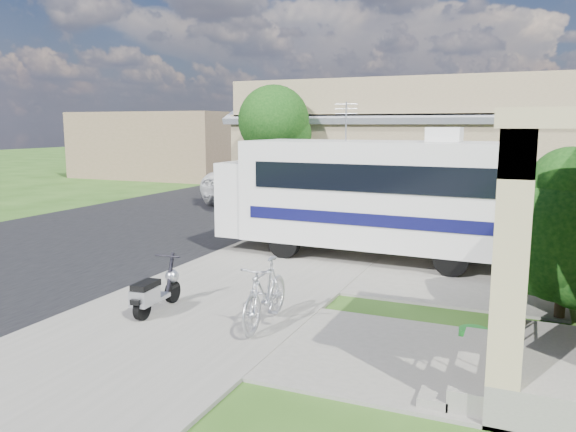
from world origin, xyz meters
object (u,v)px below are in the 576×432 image
at_px(motorhome, 371,193).
at_px(scooter, 155,292).
at_px(bicycle, 265,297).
at_px(garden_hose, 474,338).
at_px(shrub, 570,233).
at_px(pickup_truck, 266,180).
at_px(van, 318,169).

height_order(motorhome, scooter, motorhome).
xyz_separation_m(scooter, bicycle, (2.00, 0.19, 0.11)).
height_order(scooter, garden_hose, scooter).
bearing_deg(garden_hose, shrub, 53.36).
bearing_deg(motorhome, shrub, -34.02).
relative_size(bicycle, pickup_truck, 0.27).
bearing_deg(scooter, motorhome, 63.46).
distance_m(bicycle, van, 21.69).
bearing_deg(van, pickup_truck, -98.54).
bearing_deg(motorhome, scooter, -110.38).
distance_m(pickup_truck, garden_hose, 16.57).
relative_size(scooter, garden_hose, 3.21).
height_order(scooter, pickup_truck, pickup_truck).
height_order(pickup_truck, van, pickup_truck).
bearing_deg(garden_hose, motorhome, 121.15).
bearing_deg(motorhome, van, 116.20).
xyz_separation_m(pickup_truck, van, (-0.05, 6.62, -0.02)).
distance_m(shrub, van, 21.37).
height_order(shrub, pickup_truck, shrub).
distance_m(motorhome, shrub, 5.13).
bearing_deg(scooter, van, 98.22).
relative_size(motorhome, bicycle, 4.17).
relative_size(motorhome, pickup_truck, 1.13).
bearing_deg(garden_hose, van, 116.10).
bearing_deg(van, motorhome, -74.54).
bearing_deg(van, bicycle, -81.08).
distance_m(shrub, garden_hose, 2.57).
bearing_deg(scooter, shrub, 17.43).
bearing_deg(bicycle, garden_hose, 8.20).
height_order(scooter, bicycle, bicycle).
relative_size(scooter, bicycle, 0.79).
distance_m(scooter, van, 21.35).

